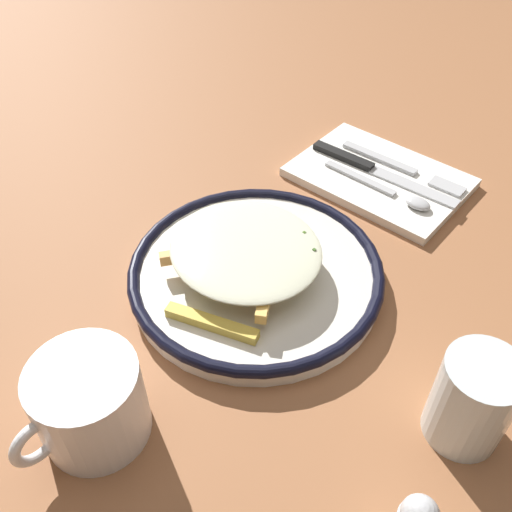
{
  "coord_description": "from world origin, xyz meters",
  "views": [
    {
      "loc": [
        0.32,
        0.28,
        0.45
      ],
      "look_at": [
        0.0,
        0.0,
        0.04
      ],
      "focal_mm": 39.61,
      "sensor_mm": 36.0,
      "label": 1
    }
  ],
  "objects": [
    {
      "name": "coffee_mug",
      "position": [
        0.22,
        0.01,
        0.04
      ],
      "size": [
        0.12,
        0.09,
        0.08
      ],
      "color": "white",
      "rests_on": "ground_plane"
    },
    {
      "name": "water_glass",
      "position": [
        0.01,
        0.25,
        0.05
      ],
      "size": [
        0.07,
        0.07,
        0.09
      ],
      "primitive_type": "cylinder",
      "color": "silver",
      "rests_on": "ground_plane"
    },
    {
      "name": "napkin",
      "position": [
        -0.24,
        0.0,
        0.01
      ],
      "size": [
        0.16,
        0.22,
        0.01
      ],
      "primitive_type": "cube",
      "rotation": [
        0.0,
        0.0,
        0.02
      ],
      "color": "white",
      "rests_on": "ground_plane"
    },
    {
      "name": "spoon",
      "position": [
        -0.22,
        0.04,
        0.02
      ],
      "size": [
        0.02,
        0.15,
        0.01
      ],
      "color": "silver",
      "rests_on": "napkin"
    },
    {
      "name": "plate",
      "position": [
        0.0,
        0.0,
        0.01
      ],
      "size": [
        0.27,
        0.27,
        0.03
      ],
      "color": "silver",
      "rests_on": "ground_plane"
    },
    {
      "name": "ground_plane",
      "position": [
        0.0,
        0.0,
        0.0
      ],
      "size": [
        2.6,
        2.6,
        0.0
      ],
      "primitive_type": "plane",
      "color": "#9B613D"
    },
    {
      "name": "fries_heap",
      "position": [
        0.01,
        -0.01,
        0.04
      ],
      "size": [
        0.18,
        0.17,
        0.04
      ],
      "color": "#E2A557",
      "rests_on": "plate"
    },
    {
      "name": "fork",
      "position": [
        -0.27,
        0.02,
        0.01
      ],
      "size": [
        0.02,
        0.18,
        0.01
      ],
      "color": "silver",
      "rests_on": "napkin"
    },
    {
      "name": "knife",
      "position": [
        -0.24,
        -0.02,
        0.01
      ],
      "size": [
        0.03,
        0.21,
        0.01
      ],
      "color": "black",
      "rests_on": "napkin"
    }
  ]
}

